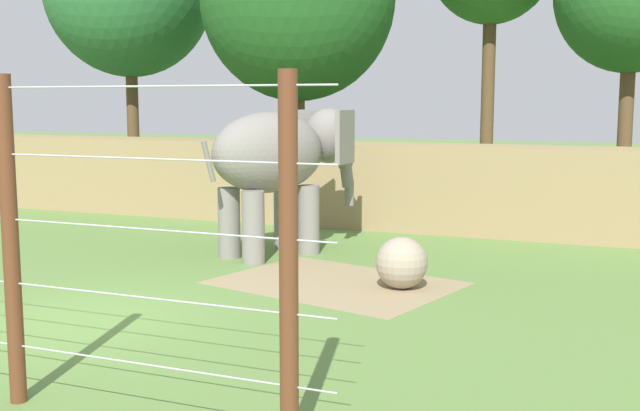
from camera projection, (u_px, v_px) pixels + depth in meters
The scene contains 5 objects.
ground_plane at pixel (74, 321), 12.26m from camera, with size 120.00×120.00×0.00m, color #5B7F3D.
dirt_patch at pixel (336, 283), 14.83m from camera, with size 4.29×3.14×0.01m, color #937F5B.
embankment_wall at pixel (327, 183), 21.99m from camera, with size 36.00×1.80×2.29m, color #997F56.
elephant at pixel (281, 158), 17.42m from camera, with size 2.86×4.07×3.26m.
enrichment_ball at pixel (402, 263), 14.35m from camera, with size 0.96×0.96×0.96m, color gray.
Camera 1 is at (8.08, -9.57, 3.43)m, focal length 43.83 mm.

